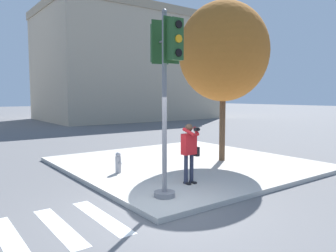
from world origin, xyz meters
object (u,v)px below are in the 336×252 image
Objects in this scene: traffic_signal_pole at (165,75)px; fire_hydrant at (118,163)px; street_tree at (223,52)px; person_photographer at (190,148)px.

fire_hydrant is (0.24, 2.84, -2.55)m from traffic_signal_pole.
street_tree is 8.86× the size of fire_hydrant.
street_tree is at bearing -7.40° from fire_hydrant.
traffic_signal_pole is at bearing -94.90° from fire_hydrant.
street_tree reaches higher than person_photographer.
traffic_signal_pole is 6.67× the size of fire_hydrant.
person_photographer reaches higher than fire_hydrant.
fire_hydrant is at bearing 113.58° from person_photographer.
person_photographer is at bearing 24.88° from traffic_signal_pole.
traffic_signal_pole reaches higher than person_photographer.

